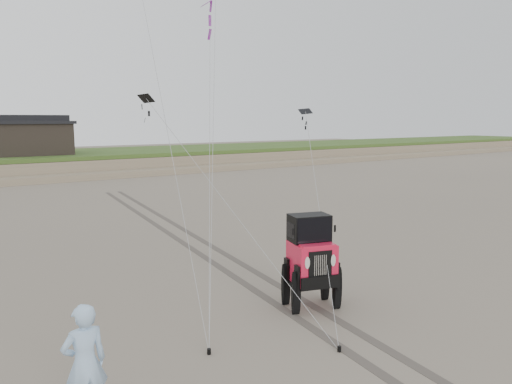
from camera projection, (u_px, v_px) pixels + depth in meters
ground at (279, 321)px, 11.77m from camera, size 160.00×160.00×0.00m
dune_ridge at (5, 166)px, 41.93m from camera, size 160.00×14.25×1.73m
cabin at (30, 137)px, 42.32m from camera, size 6.40×5.40×3.35m
jeep at (311, 271)px, 12.52m from camera, size 3.57×5.48×1.89m
man at (85, 364)px, 7.73m from camera, size 0.71×0.47×1.93m
stake_main at (209, 351)px, 10.10m from camera, size 0.08×0.08×0.12m
stake_aux at (339, 349)px, 10.21m from camera, size 0.08×0.08×0.12m
tire_tracks at (193, 242)px, 19.37m from camera, size 5.22×29.74×0.01m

